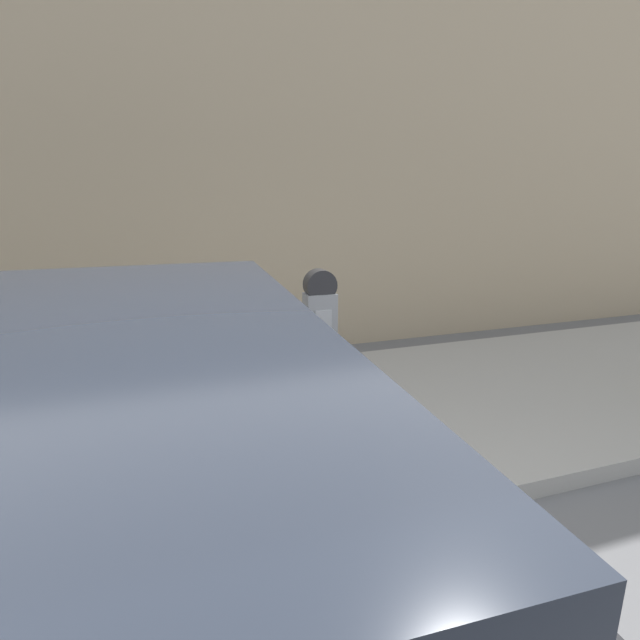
% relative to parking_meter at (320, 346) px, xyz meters
% --- Properties ---
extents(sidewalk, '(24.00, 2.80, 0.13)m').
position_rel_parking_meter_xyz_m(sidewalk, '(-0.53, 0.98, -1.00)').
color(sidewalk, '#9E9B96').
rests_on(sidewalk, ground_plane).
extents(building_facade, '(24.00, 0.30, 6.32)m').
position_rel_parking_meter_xyz_m(building_facade, '(-0.53, 3.23, 2.10)').
color(building_facade, tan).
rests_on(building_facade, ground_plane).
extents(parking_meter, '(0.18, 0.13, 1.39)m').
position_rel_parking_meter_xyz_m(parking_meter, '(0.00, 0.00, 0.00)').
color(parking_meter, slate).
rests_on(parking_meter, sidewalk).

